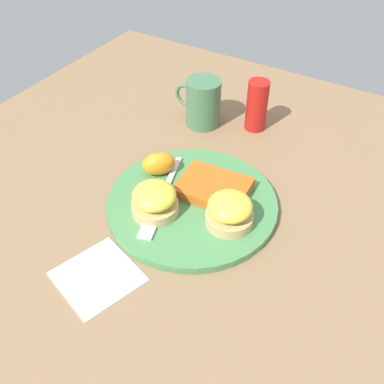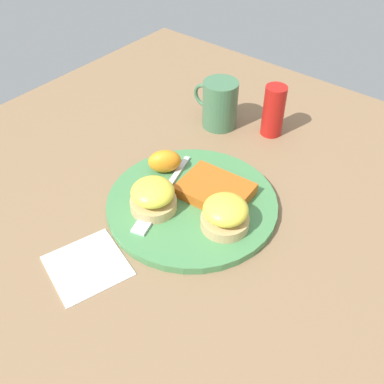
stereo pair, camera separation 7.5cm
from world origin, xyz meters
TOP-DOWN VIEW (x-y plane):
  - ground_plane at (0.00, 0.00)m, footprint 1.10×1.10m
  - plate at (0.00, 0.00)m, footprint 0.29×0.29m
  - sandwich_benedict_left at (0.04, 0.05)m, footprint 0.08×0.08m
  - sandwich_benedict_right at (-0.08, 0.01)m, footprint 0.08×0.08m
  - hashbrown_patty at (-0.02, -0.04)m, footprint 0.13×0.10m
  - orange_wedge at (0.09, -0.03)m, footprint 0.07×0.07m
  - fork at (0.04, 0.03)m, footprint 0.08×0.21m
  - cup at (0.11, -0.23)m, footprint 0.10×0.07m
  - napkin at (0.04, 0.20)m, footprint 0.14×0.14m
  - condiment_bottle at (0.01, -0.28)m, footprint 0.04×0.04m

SIDE VIEW (x-z plane):
  - ground_plane at x=0.00m, z-range 0.00..0.00m
  - napkin at x=0.04m, z-range 0.00..0.00m
  - plate at x=0.00m, z-range 0.00..0.01m
  - fork at x=0.04m, z-range 0.01..0.02m
  - hashbrown_patty at x=-0.02m, z-range 0.01..0.03m
  - orange_wedge at x=0.09m, z-range 0.01..0.06m
  - sandwich_benedict_left at x=0.04m, z-range 0.01..0.07m
  - sandwich_benedict_right at x=-0.08m, z-range 0.01..0.07m
  - cup at x=0.11m, z-range 0.00..0.10m
  - condiment_bottle at x=0.01m, z-range 0.00..0.11m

